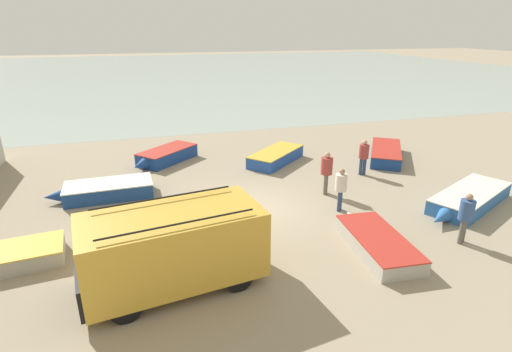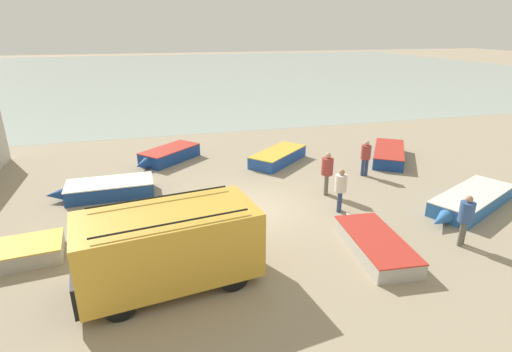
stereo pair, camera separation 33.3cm
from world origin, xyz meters
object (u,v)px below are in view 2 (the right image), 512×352
Objects in this scene: fishing_rowboat_0 at (470,201)px; fishing_rowboat_4 at (168,155)px; fisherman_1 at (341,187)px; fisherman_2 at (366,155)px; parked_van at (168,246)px; fisherman_0 at (327,170)px; fisherman_3 at (466,216)px; fishing_rowboat_1 at (107,189)px; fishing_rowboat_3 at (279,156)px; fishing_rowboat_6 at (2,256)px; fishing_rowboat_2 at (389,153)px; fishing_rowboat_5 at (374,243)px.

fishing_rowboat_4 reaches higher than fishing_rowboat_0.
fisherman_2 reaches higher than fisherman_1.
parked_van is 2.74× the size of fisherman_0.
fisherman_3 is at bearing -166.41° from fisherman_2.
fishing_rowboat_3 is at bearing -166.06° from fishing_rowboat_1.
fishing_rowboat_6 is (-2.60, -4.52, -0.05)m from fishing_rowboat_1.
fisherman_0 is at bearing 163.70° from fishing_rowboat_1.
fisherman_3 reaches higher than fishing_rowboat_6.
fisherman_0 is at bearing -175.35° from fishing_rowboat_6.
fisherman_1 is at bearing 153.73° from fishing_rowboat_1.
fishing_rowboat_1 is 2.50× the size of fisherman_1.
fishing_rowboat_2 is at bearing 125.02° from fishing_rowboat_4.
fishing_rowboat_0 is 1.23× the size of fishing_rowboat_1.
fishing_rowboat_4 is 10.03m from fishing_rowboat_6.
fishing_rowboat_6 is at bearing -145.80° from fisherman_0.
fisherman_2 is at bearing 148.73° from fisherman_3.
fishing_rowboat_2 reaches higher than fishing_rowboat_6.
fishing_rowboat_0 is at bearing -150.55° from fishing_rowboat_2.
fisherman_2 is (2.69, 1.61, -0.08)m from fisherman_0.
fisherman_0 reaches higher than fishing_rowboat_5.
fishing_rowboat_6 is 2.11× the size of fisherman_0.
parked_van is 5.34m from fishing_rowboat_6.
parked_van is at bearing 139.09° from fisherman_2.
fishing_rowboat_1 is at bearing 102.54° from fisherman_2.
fishing_rowboat_5 is 1.06× the size of fishing_rowboat_6.
fishing_rowboat_3 reaches higher than fishing_rowboat_1.
fishing_rowboat_1 reaches higher than fishing_rowboat_5.
fisherman_1 is (11.21, 0.69, 0.75)m from fishing_rowboat_6.
fishing_rowboat_2 is 3.30m from fisherman_2.
fisherman_1 is at bearing 176.65° from fishing_rowboat_6.
fisherman_0 is 1.65m from fisherman_1.
fisherman_1 is (0.22, 2.88, 0.75)m from fishing_rowboat_5.
fisherman_2 is (11.49, -0.59, 0.71)m from fishing_rowboat_1.
fishing_rowboat_1 is 9.45m from fisherman_1.
fishing_rowboat_3 is at bearing 168.04° from fisherman_3.
fisherman_2 is (8.79, -4.57, 0.68)m from fishing_rowboat_4.
parked_van is at bearing 147.36° from fishing_rowboat_6.
fishing_rowboat_3 is (8.28, 2.40, 0.00)m from fishing_rowboat_1.
fishing_rowboat_5 is 2.40× the size of fisherman_2.
parked_van is 14.48m from fishing_rowboat_2.
fishing_rowboat_3 is 1.00× the size of fishing_rowboat_6.
fisherman_1 is 0.98× the size of fisherman_3.
fishing_rowboat_4 is 2.08× the size of fisherman_2.
fishing_rowboat_3 is at bearing -132.25° from parked_van.
fishing_rowboat_1 is at bearing -81.15° from parked_van.
fishing_rowboat_0 is at bearing 157.97° from fishing_rowboat_1.
parked_van is 1.30× the size of fishing_rowboat_3.
fishing_rowboat_6 is at bearing 57.87° from fishing_rowboat_1.
fisherman_2 is 6.56m from fisherman_3.
fishing_rowboat_2 is at bearing 132.61° from fisherman_3.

